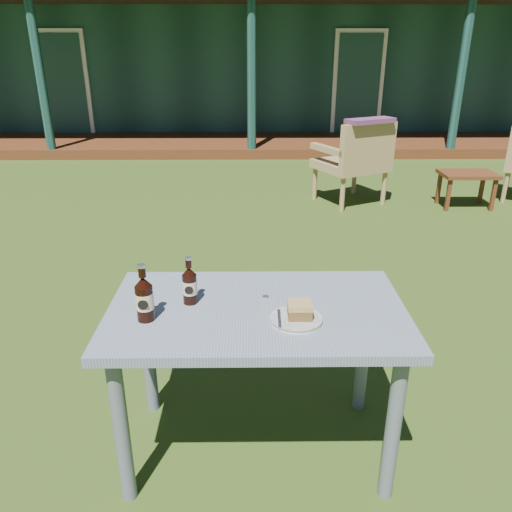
{
  "coord_description": "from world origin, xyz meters",
  "views": [
    {
      "loc": [
        -0.02,
        -3.37,
        1.69
      ],
      "look_at": [
        0.0,
        -1.3,
        0.82
      ],
      "focal_mm": 35.0,
      "sensor_mm": 36.0,
      "label": 1
    }
  ],
  "objects_px": {
    "cafe_table": "(257,329)",
    "cola_bottle_far": "(144,298)",
    "cake_slice": "(300,309)",
    "cola_bottle_near": "(190,285)",
    "side_table": "(468,178)",
    "armchair_left": "(356,158)",
    "plate": "(296,319)"
  },
  "relations": [
    {
      "from": "cola_bottle_near",
      "to": "side_table",
      "type": "xyz_separation_m",
      "value": [
        2.68,
        3.64,
        -0.46
      ]
    },
    {
      "from": "side_table",
      "to": "armchair_left",
      "type": "bearing_deg",
      "value": 173.37
    },
    {
      "from": "side_table",
      "to": "cake_slice",
      "type": "bearing_deg",
      "value": -120.72
    },
    {
      "from": "cafe_table",
      "to": "cake_slice",
      "type": "relative_size",
      "value": 13.04
    },
    {
      "from": "cake_slice",
      "to": "cola_bottle_near",
      "type": "relative_size",
      "value": 0.46
    },
    {
      "from": "cola_bottle_far",
      "to": "armchair_left",
      "type": "bearing_deg",
      "value": 67.84
    },
    {
      "from": "cafe_table",
      "to": "cake_slice",
      "type": "xyz_separation_m",
      "value": [
        0.16,
        -0.1,
        0.15
      ]
    },
    {
      "from": "plate",
      "to": "cola_bottle_far",
      "type": "bearing_deg",
      "value": 178.36
    },
    {
      "from": "cake_slice",
      "to": "armchair_left",
      "type": "height_order",
      "value": "armchair_left"
    },
    {
      "from": "cafe_table",
      "to": "armchair_left",
      "type": "xyz_separation_m",
      "value": [
        1.17,
        3.83,
        -0.09
      ]
    },
    {
      "from": "cake_slice",
      "to": "armchair_left",
      "type": "distance_m",
      "value": 4.06
    },
    {
      "from": "plate",
      "to": "armchair_left",
      "type": "relative_size",
      "value": 0.22
    },
    {
      "from": "cafe_table",
      "to": "plate",
      "type": "height_order",
      "value": "plate"
    },
    {
      "from": "cake_slice",
      "to": "cola_bottle_near",
      "type": "height_order",
      "value": "cola_bottle_near"
    },
    {
      "from": "cake_slice",
      "to": "cola_bottle_near",
      "type": "distance_m",
      "value": 0.46
    },
    {
      "from": "cafe_table",
      "to": "cola_bottle_far",
      "type": "bearing_deg",
      "value": -168.23
    },
    {
      "from": "cake_slice",
      "to": "side_table",
      "type": "relative_size",
      "value": 0.15
    },
    {
      "from": "cola_bottle_near",
      "to": "cake_slice",
      "type": "bearing_deg",
      "value": -18.41
    },
    {
      "from": "plate",
      "to": "cola_bottle_near",
      "type": "xyz_separation_m",
      "value": [
        -0.42,
        0.15,
        0.07
      ]
    },
    {
      "from": "plate",
      "to": "armchair_left",
      "type": "height_order",
      "value": "armchair_left"
    },
    {
      "from": "cola_bottle_near",
      "to": "armchair_left",
      "type": "height_order",
      "value": "armchair_left"
    },
    {
      "from": "side_table",
      "to": "plate",
      "type": "bearing_deg",
      "value": -120.82
    },
    {
      "from": "plate",
      "to": "cake_slice",
      "type": "height_order",
      "value": "cake_slice"
    },
    {
      "from": "side_table",
      "to": "cafe_table",
      "type": "bearing_deg",
      "value": -123.19
    },
    {
      "from": "cafe_table",
      "to": "cake_slice",
      "type": "height_order",
      "value": "cake_slice"
    },
    {
      "from": "side_table",
      "to": "cola_bottle_far",
      "type": "bearing_deg",
      "value": -126.94
    },
    {
      "from": "cola_bottle_far",
      "to": "armchair_left",
      "type": "height_order",
      "value": "cola_bottle_far"
    },
    {
      "from": "cola_bottle_near",
      "to": "side_table",
      "type": "height_order",
      "value": "cola_bottle_near"
    },
    {
      "from": "plate",
      "to": "cola_bottle_near",
      "type": "bearing_deg",
      "value": 160.07
    },
    {
      "from": "cake_slice",
      "to": "cola_bottle_near",
      "type": "bearing_deg",
      "value": 161.59
    },
    {
      "from": "cafe_table",
      "to": "cola_bottle_far",
      "type": "relative_size",
      "value": 5.2
    },
    {
      "from": "cake_slice",
      "to": "cola_bottle_far",
      "type": "height_order",
      "value": "cola_bottle_far"
    }
  ]
}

